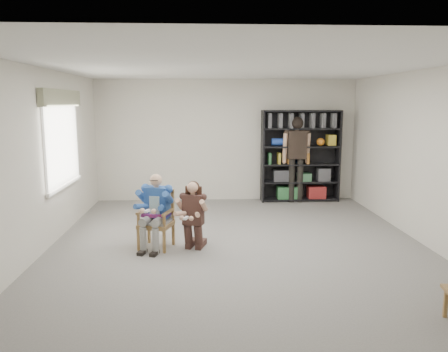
{
  "coord_description": "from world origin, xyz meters",
  "views": [
    {
      "loc": [
        -0.56,
        -6.62,
        2.27
      ],
      "look_at": [
        -0.2,
        0.6,
        1.05
      ],
      "focal_mm": 35.0,
      "sensor_mm": 36.0,
      "label": 1
    }
  ],
  "objects_px": {
    "bookshelf": "(300,156)",
    "seated_man": "(156,211)",
    "standing_man": "(296,160)",
    "armchair": "(156,220)",
    "kneeling_woman": "(193,216)"
  },
  "relations": [
    {
      "from": "armchair",
      "to": "bookshelf",
      "type": "height_order",
      "value": "bookshelf"
    },
    {
      "from": "standing_man",
      "to": "bookshelf",
      "type": "bearing_deg",
      "value": 41.14
    },
    {
      "from": "armchair",
      "to": "kneeling_woman",
      "type": "height_order",
      "value": "kneeling_woman"
    },
    {
      "from": "kneeling_woman",
      "to": "bookshelf",
      "type": "distance_m",
      "value": 4.17
    },
    {
      "from": "bookshelf",
      "to": "armchair",
      "type": "bearing_deg",
      "value": -132.82
    },
    {
      "from": "armchair",
      "to": "bookshelf",
      "type": "relative_size",
      "value": 0.44
    },
    {
      "from": "bookshelf",
      "to": "seated_man",
      "type": "bearing_deg",
      "value": -132.82
    },
    {
      "from": "seated_man",
      "to": "kneeling_woman",
      "type": "bearing_deg",
      "value": 4.74
    },
    {
      "from": "seated_man",
      "to": "bookshelf",
      "type": "distance_m",
      "value": 4.43
    },
    {
      "from": "kneeling_woman",
      "to": "standing_man",
      "type": "relative_size",
      "value": 0.56
    },
    {
      "from": "armchair",
      "to": "kneeling_woman",
      "type": "distance_m",
      "value": 0.6
    },
    {
      "from": "kneeling_woman",
      "to": "standing_man",
      "type": "bearing_deg",
      "value": 71.09
    },
    {
      "from": "armchair",
      "to": "kneeling_woman",
      "type": "xyz_separation_m",
      "value": [
        0.58,
        -0.12,
        0.09
      ]
    },
    {
      "from": "armchair",
      "to": "bookshelf",
      "type": "xyz_separation_m",
      "value": [
        3.0,
        3.23,
        0.59
      ]
    },
    {
      "from": "armchair",
      "to": "seated_man",
      "type": "relative_size",
      "value": 0.77
    }
  ]
}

